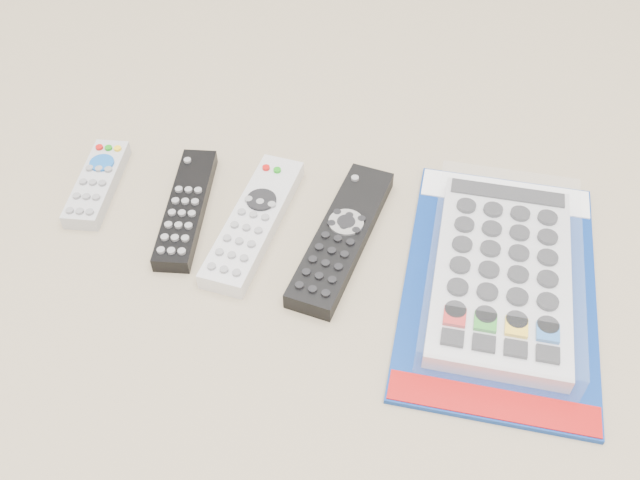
# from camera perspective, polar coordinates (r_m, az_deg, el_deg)

# --- Properties ---
(remote_small_grey) EXTENTS (0.05, 0.14, 0.02)m
(remote_small_grey) POSITION_cam_1_polar(r_m,az_deg,el_deg) (0.88, -17.40, 4.38)
(remote_small_grey) COLOR #AAAAAC
(remote_small_grey) RESTS_ON ground
(remote_slim_black) EXTENTS (0.06, 0.18, 0.02)m
(remote_slim_black) POSITION_cam_1_polar(r_m,az_deg,el_deg) (0.82, -10.65, 2.53)
(remote_slim_black) COLOR black
(remote_slim_black) RESTS_ON ground
(remote_silver_dvd) EXTENTS (0.08, 0.20, 0.02)m
(remote_silver_dvd) POSITION_cam_1_polar(r_m,az_deg,el_deg) (0.80, -5.32, 1.47)
(remote_silver_dvd) COLOR silver
(remote_silver_dvd) RESTS_ON ground
(remote_large_black) EXTENTS (0.09, 0.22, 0.02)m
(remote_large_black) POSITION_cam_1_polar(r_m,az_deg,el_deg) (0.78, 1.77, 0.27)
(remote_large_black) COLOR black
(remote_large_black) RESTS_ON ground
(jumbo_remote_packaged) EXTENTS (0.21, 0.33, 0.04)m
(jumbo_remote_packaged) POSITION_cam_1_polar(r_m,az_deg,el_deg) (0.76, 14.38, -2.46)
(jumbo_remote_packaged) COLOR navy
(jumbo_remote_packaged) RESTS_ON ground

